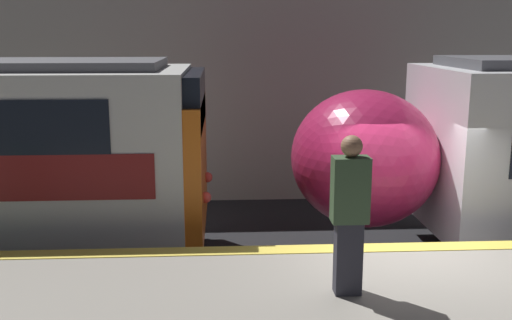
{
  "coord_description": "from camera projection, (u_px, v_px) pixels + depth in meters",
  "views": [
    {
      "loc": [
        -2.48,
        -7.37,
        3.82
      ],
      "look_at": [
        -2.01,
        0.89,
        2.05
      ],
      "focal_mm": 42.0,
      "sensor_mm": 36.0,
      "label": 1
    }
  ],
  "objects": [
    {
      "name": "person_waiting",
      "position": [
        350.0,
        211.0,
        6.22
      ],
      "size": [
        0.38,
        0.24,
        1.71
      ],
      "color": "#2D2D38",
      "rests_on": "platform"
    },
    {
      "name": "station_rear_barrier",
      "position": [
        331.0,
        92.0,
        13.59
      ],
      "size": [
        50.0,
        0.15,
        4.97
      ],
      "color": "#9E998E",
      "rests_on": "ground"
    },
    {
      "name": "ground_plane",
      "position": [
        407.0,
        319.0,
        8.13
      ],
      "size": [
        120.0,
        120.0,
        0.0
      ],
      "primitive_type": "plane",
      "color": "black"
    }
  ]
}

